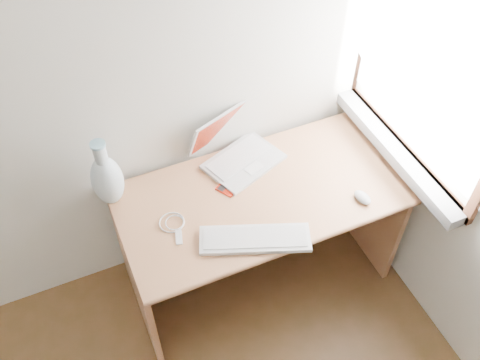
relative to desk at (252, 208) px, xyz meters
name	(u,v)px	position (x,y,z in m)	size (l,w,h in m)	color
window	(425,65)	(0.70, -0.16, 0.77)	(0.11, 0.99, 1.10)	white
desk	(252,208)	(0.00, 0.00, 0.00)	(1.33, 0.67, 0.70)	tan
laptop	(240,149)	(0.01, 0.18, 0.26)	(0.43, 0.41, 0.25)	silver
external_keyboard	(255,239)	(-0.13, -0.31, 0.21)	(0.50, 0.31, 0.02)	white
mouse	(363,197)	(0.42, -0.30, 0.22)	(0.06, 0.10, 0.03)	silver
ipod	(225,190)	(-0.14, 0.00, 0.20)	(0.08, 0.10, 0.01)	#B71F0C
cable_coil	(172,222)	(-0.43, -0.08, 0.20)	(0.12, 0.12, 0.01)	white
remote	(179,237)	(-0.43, -0.17, 0.20)	(0.03, 0.08, 0.01)	white
vase	(107,179)	(-0.64, 0.16, 0.35)	(0.14, 0.14, 0.37)	white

